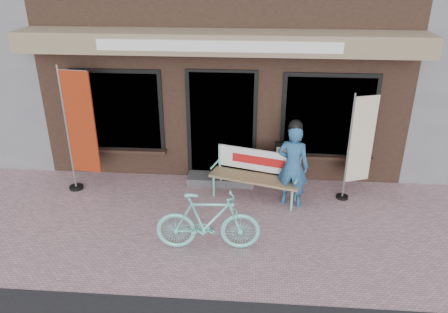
# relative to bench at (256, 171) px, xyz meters

# --- Properties ---
(ground) EXTENTS (70.00, 70.00, 0.00)m
(ground) POSITION_rel_bench_xyz_m (-0.69, -1.27, -0.52)
(ground) COLOR #B88C98
(ground) RESTS_ON ground
(storefront) EXTENTS (7.00, 6.77, 6.00)m
(storefront) POSITION_rel_bench_xyz_m (-0.69, 3.69, 2.47)
(storefront) COLOR black
(storefront) RESTS_ON ground
(bench) EXTENTS (1.69, 0.85, 0.89)m
(bench) POSITION_rel_bench_xyz_m (0.00, 0.00, 0.00)
(bench) COLOR #75E5D4
(bench) RESTS_ON ground
(person) EXTENTS (0.63, 0.49, 1.61)m
(person) POSITION_rel_bench_xyz_m (0.63, -0.23, 0.27)
(person) COLOR #28598B
(person) RESTS_ON ground
(bicycle) EXTENTS (1.61, 0.54, 0.95)m
(bicycle) POSITION_rel_bench_xyz_m (-0.70, -1.66, -0.05)
(bicycle) COLOR #75E5D4
(bicycle) RESTS_ON ground
(nobori_red) EXTENTS (0.71, 0.29, 2.40)m
(nobori_red) POSITION_rel_bench_xyz_m (-3.20, -0.02, 0.71)
(nobori_red) COLOR gray
(nobori_red) RESTS_ON ground
(nobori_cream) EXTENTS (0.59, 0.31, 2.01)m
(nobori_cream) POSITION_rel_bench_xyz_m (1.79, 0.11, 0.51)
(nobori_cream) COLOR gray
(nobori_cream) RESTS_ON ground
(menu_stand) EXTENTS (0.44, 0.14, 0.87)m
(menu_stand) POSITION_rel_bench_xyz_m (0.55, 0.52, -0.08)
(menu_stand) COLOR black
(menu_stand) RESTS_ON ground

